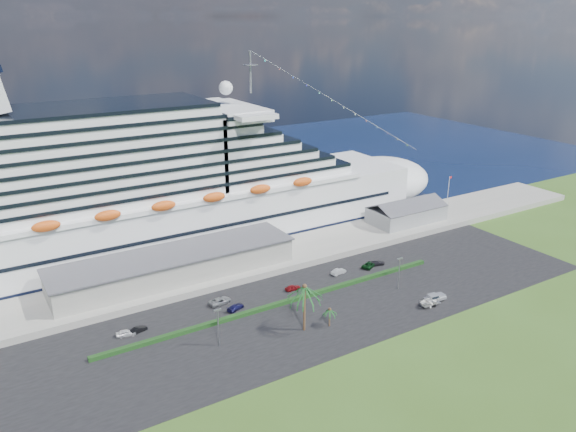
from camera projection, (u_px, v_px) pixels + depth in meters
ground at (353, 326)px, 121.16m from camera, size 420.00×420.00×0.00m
asphalt_lot at (324, 305)px, 129.98m from camera, size 140.00×38.00×0.12m
wharf at (263, 258)px, 152.99m from camera, size 240.00×20.00×1.80m
water at (154, 183)px, 225.59m from camera, size 420.00×160.00×0.02m
cruise_ship at (153, 193)px, 156.38m from camera, size 191.00×38.00×54.00m
terminal_building at (175, 264)px, 139.31m from camera, size 61.00×15.00×6.30m
port_shed at (406, 213)px, 177.40m from camera, size 24.00×12.31×7.37m
flagpole at (448, 193)px, 184.98m from camera, size 1.08×0.16×12.00m
hedge at (283, 303)px, 129.89m from camera, size 88.00×1.10×0.90m
lamp_post_left at (218, 323)px, 112.02m from camera, size 1.60×0.35×8.27m
lamp_post_right at (399, 269)px, 135.64m from camera, size 1.60×0.35×8.27m
palm_tall at (305, 292)px, 116.37m from camera, size 8.82×8.82×11.13m
palm_short at (330, 311)px, 119.73m from camera, size 3.53×3.53×4.56m
parked_car_0 at (126, 333)px, 116.96m from camera, size 4.31×2.38×1.39m
parked_car_1 at (138, 330)px, 118.38m from camera, size 3.96×2.29×1.23m
parked_car_2 at (220, 301)px, 129.94m from camera, size 5.75×3.30×1.51m
parked_car_3 at (236, 307)px, 127.39m from camera, size 4.81×3.27×1.29m
parked_car_4 at (293, 288)px, 136.59m from camera, size 3.98×1.80×1.33m
parked_car_5 at (339, 272)px, 145.03m from camera, size 4.52×2.15×1.43m
parked_car_6 at (369, 265)px, 149.11m from camera, size 5.68×4.25×1.43m
parked_car_7 at (377, 263)px, 150.22m from camera, size 4.67×2.65×1.28m
pickup_truck at (435, 297)px, 131.02m from camera, size 5.61×2.57×1.91m
boat_trailer at (431, 301)px, 128.88m from camera, size 6.12×3.97×1.76m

